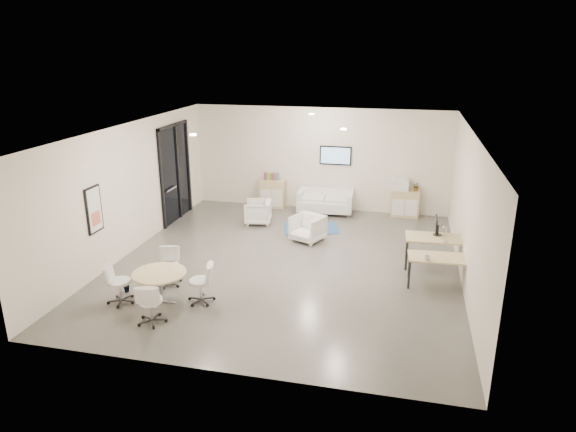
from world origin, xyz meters
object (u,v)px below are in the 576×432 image
at_px(armchair_right, 308,227).
at_px(desk_front, 439,260).
at_px(sideboard_right, 405,203).
at_px(armchair_left, 258,211).
at_px(sideboard_left, 273,194).
at_px(loveseat, 325,202).
at_px(desk_rear, 437,240).
at_px(round_table, 160,276).

height_order(armchair_right, desk_front, armchair_right).
xyz_separation_m(sideboard_right, armchair_right, (-2.49, -2.72, -0.03)).
bearing_deg(desk_front, armchair_right, 144.35).
height_order(armchair_left, desk_front, armchair_left).
relative_size(sideboard_left, sideboard_right, 1.09).
height_order(loveseat, armchair_right, armchair_right).
height_order(sideboard_left, desk_rear, sideboard_left).
relative_size(desk_rear, desk_front, 1.11).
height_order(sideboard_right, armchair_left, sideboard_right).
bearing_deg(loveseat, round_table, -111.95).
height_order(sideboard_right, armchair_right, sideboard_right).
bearing_deg(armchair_left, desk_rear, 56.20).
distance_m(sideboard_right, desk_rear, 3.83).
distance_m(sideboard_left, sideboard_right, 4.16).
xyz_separation_m(desk_front, round_table, (-5.50, -2.05, -0.04)).
xyz_separation_m(sideboard_right, loveseat, (-2.42, -0.20, -0.07)).
bearing_deg(armchair_right, armchair_left, 170.60).
bearing_deg(desk_rear, round_table, -153.91).
height_order(sideboard_left, desk_front, sideboard_left).
relative_size(sideboard_right, desk_rear, 0.56).
bearing_deg(round_table, armchair_left, 84.06).
bearing_deg(sideboard_right, armchair_left, -158.65).
xyz_separation_m(sideboard_left, desk_rear, (4.93, -3.74, 0.22)).
relative_size(armchair_right, desk_rear, 0.53).
relative_size(loveseat, desk_front, 1.29).
xyz_separation_m(desk_rear, desk_front, (0.00, -1.01, -0.07)).
relative_size(sideboard_left, armchair_left, 1.20).
bearing_deg(sideboard_left, armchair_right, -58.47).
distance_m(sideboard_left, desk_rear, 6.19).
bearing_deg(loveseat, desk_rear, -50.72).
xyz_separation_m(armchair_left, armchair_right, (1.70, -1.09, 0.01)).
bearing_deg(sideboard_right, sideboard_left, -179.91).
bearing_deg(round_table, sideboard_right, 55.23).
relative_size(sideboard_left, desk_front, 0.68).
bearing_deg(armchair_right, desk_rear, 5.86).
xyz_separation_m(sideboard_right, desk_rear, (0.77, -3.74, 0.26)).
bearing_deg(sideboard_right, loveseat, -175.29).
xyz_separation_m(sideboard_left, round_table, (-0.57, -6.80, 0.12)).
height_order(sideboard_left, round_table, sideboard_left).
bearing_deg(desk_rear, armchair_left, 153.95).
xyz_separation_m(sideboard_left, loveseat, (1.74, -0.19, -0.11)).
bearing_deg(desk_front, sideboard_left, 132.31).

